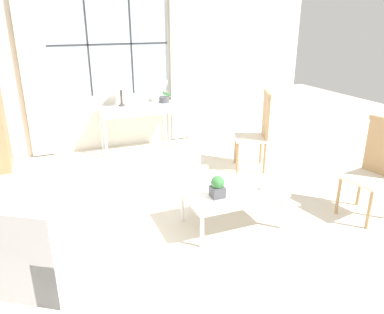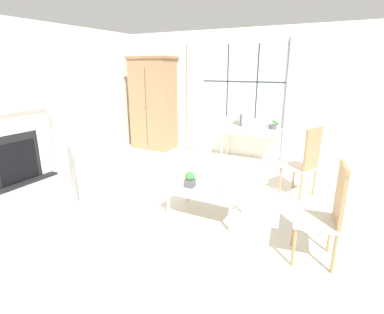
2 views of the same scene
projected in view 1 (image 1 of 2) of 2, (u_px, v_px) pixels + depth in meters
ground_plane at (177, 232)px, 3.88m from camera, size 14.00×14.00×0.00m
wall_back_windowed at (111, 63)px, 6.01m from camera, size 7.20×0.14×2.80m
console_table at (138, 111)px, 6.13m from camera, size 1.27×0.44×0.74m
table_lamp at (121, 84)px, 5.93m from camera, size 0.28×0.28×0.45m
potted_orchid at (164, 93)px, 6.25m from camera, size 0.21×0.17×0.38m
armchair_upholstered at (30, 246)px, 3.18m from camera, size 1.25×1.22×0.78m
side_chair_wooden at (259, 127)px, 5.31m from camera, size 0.58×0.58×1.13m
accent_chair_wooden at (376, 164)px, 4.03m from camera, size 0.51×0.51×1.09m
coffee_table at (232, 194)px, 3.89m from camera, size 1.01×0.63×0.41m
potted_plant_small at (218, 187)px, 3.69m from camera, size 0.13×0.13×0.22m
pillar_candle at (264, 185)px, 3.86m from camera, size 0.12×0.12×0.13m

